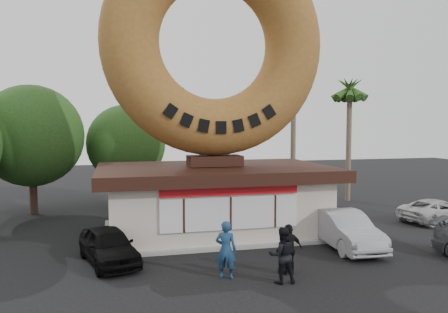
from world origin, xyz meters
TOP-DOWN VIEW (x-y plane):
  - ground at (0.00, 0.00)m, footprint 90.00×90.00m
  - donut_shop at (0.00, 5.98)m, footprint 11.20×7.20m
  - giant_donut at (0.00, 6.00)m, footprint 10.78×2.75m
  - tree_west at (-9.50, 13.00)m, footprint 6.00×6.00m
  - tree_mid at (-4.00, 15.00)m, footprint 5.20×5.20m
  - palm_near at (7.50, 14.00)m, footprint 2.60×2.60m
  - palm_far at (11.00, 12.50)m, footprint 2.60×2.60m
  - street_lamp at (-1.86, 16.00)m, footprint 2.11×0.20m
  - person_left at (-1.05, -0.42)m, footprint 0.86×0.74m
  - person_center at (0.66, -1.32)m, footprint 0.97×0.78m
  - person_right at (1.23, -0.57)m, footprint 1.12×0.64m
  - car_black at (-5.01, 2.22)m, footprint 2.69×4.35m
  - car_silver at (4.86, 2.01)m, footprint 1.87×4.82m
  - car_white at (12.32, 5.34)m, footprint 4.77×2.95m

SIDE VIEW (x-z plane):
  - ground at x=0.00m, z-range 0.00..0.00m
  - car_white at x=12.32m, z-range 0.00..1.23m
  - car_black at x=-5.01m, z-range 0.00..1.38m
  - car_silver at x=4.86m, z-range 0.00..1.56m
  - person_right at x=1.23m, z-range 0.00..1.80m
  - person_center at x=0.66m, z-range 0.00..1.90m
  - person_left at x=-1.05m, z-range 0.00..2.01m
  - donut_shop at x=0.00m, z-range -0.13..3.67m
  - tree_mid at x=-4.00m, z-range 0.70..7.33m
  - street_lamp at x=-1.86m, z-range 0.48..8.48m
  - tree_west at x=-9.50m, z-range 0.82..8.47m
  - palm_far at x=11.00m, z-range 3.11..11.86m
  - palm_near at x=7.50m, z-range 3.54..13.29m
  - giant_donut at x=0.00m, z-range 3.80..14.58m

